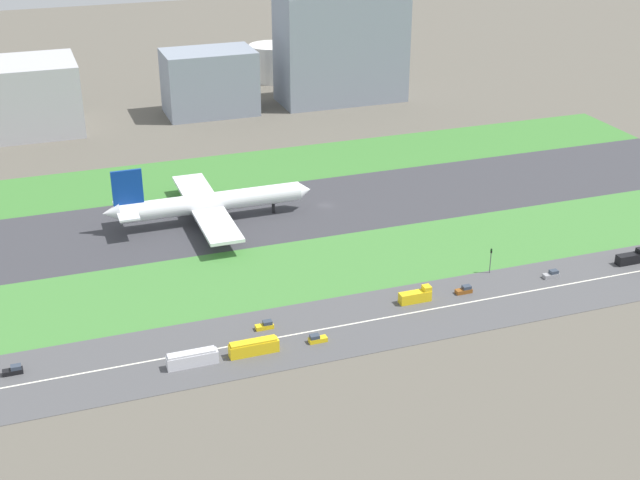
# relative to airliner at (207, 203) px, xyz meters

# --- Properties ---
(ground_plane) EXTENTS (800.00, 800.00, 0.00)m
(ground_plane) POSITION_rel_airliner_xyz_m (38.71, -0.00, -6.23)
(ground_plane) COLOR #5B564C
(runway) EXTENTS (280.00, 46.00, 0.10)m
(runway) POSITION_rel_airliner_xyz_m (38.71, -0.00, -6.18)
(runway) COLOR #38383D
(runway) RESTS_ON ground_plane
(grass_median_north) EXTENTS (280.00, 36.00, 0.10)m
(grass_median_north) POSITION_rel_airliner_xyz_m (38.71, 41.00, -6.18)
(grass_median_north) COLOR #3D7A33
(grass_median_north) RESTS_ON ground_plane
(grass_median_south) EXTENTS (280.00, 36.00, 0.10)m
(grass_median_south) POSITION_rel_airliner_xyz_m (38.71, -41.00, -6.18)
(grass_median_south) COLOR #427F38
(grass_median_south) RESTS_ON ground_plane
(highway) EXTENTS (280.00, 28.00, 0.10)m
(highway) POSITION_rel_airliner_xyz_m (38.71, -73.00, -6.18)
(highway) COLOR #4C4C4F
(highway) RESTS_ON ground_plane
(highway_centerline) EXTENTS (266.00, 0.50, 0.01)m
(highway_centerline) POSITION_rel_airliner_xyz_m (38.71, -73.00, -6.13)
(highway_centerline) COLOR silver
(highway_centerline) RESTS_ON highway
(airliner) EXTENTS (65.00, 56.00, 19.70)m
(airliner) POSITION_rel_airliner_xyz_m (0.00, 0.00, 0.00)
(airliner) COLOR white
(airliner) RESTS_ON runway
(car_5) EXTENTS (4.40, 1.80, 2.00)m
(car_5) POSITION_rel_airliner_xyz_m (-1.41, -68.00, -5.31)
(car_5) COLOR yellow
(car_5) RESTS_ON highway
(car_4) EXTENTS (4.40, 1.80, 2.00)m
(car_4) POSITION_rel_airliner_xyz_m (79.05, -68.00, -5.31)
(car_4) COLOR #99999E
(car_4) RESTS_ON highway
(truck_0) EXTENTS (8.40, 2.50, 4.00)m
(truck_0) POSITION_rel_airliner_xyz_m (38.70, -68.00, -4.56)
(truck_0) COLOR yellow
(truck_0) RESTS_ON highway
(bus_1) EXTENTS (11.60, 2.50, 3.50)m
(bus_1) POSITION_rel_airliner_xyz_m (-21.35, -78.00, -4.41)
(bus_1) COLOR silver
(bus_1) RESTS_ON highway
(truck_2) EXTENTS (8.40, 2.50, 4.00)m
(truck_2) POSITION_rel_airliner_xyz_m (104.70, -68.00, -4.56)
(truck_2) COLOR black
(truck_2) RESTS_ON highway
(car_2) EXTENTS (4.40, 1.80, 2.00)m
(car_2) POSITION_rel_airliner_xyz_m (52.65, -68.00, -5.31)
(car_2) COLOR brown
(car_2) RESTS_ON highway
(bus_0) EXTENTS (11.60, 2.50, 3.50)m
(bus_0) POSITION_rel_airliner_xyz_m (-7.03, -78.00, -4.41)
(bus_0) COLOR yellow
(bus_0) RESTS_ON highway
(car_3) EXTENTS (4.40, 1.80, 2.00)m
(car_3) POSITION_rel_airliner_xyz_m (-59.39, -68.00, -5.31)
(car_3) COLOR black
(car_3) RESTS_ON highway
(car_1) EXTENTS (4.40, 1.80, 2.00)m
(car_1) POSITION_rel_airliner_xyz_m (8.34, -78.00, -5.31)
(car_1) COLOR yellow
(car_1) RESTS_ON highway
(traffic_light) EXTENTS (0.36, 0.50, 7.20)m
(traffic_light) POSITION_rel_airliner_xyz_m (64.65, -60.01, -1.94)
(traffic_light) COLOR #4C4C51
(traffic_light) RESTS_ON highway
(terminal_building) EXTENTS (49.73, 35.22, 28.23)m
(terminal_building) POSITION_rel_airliner_xyz_m (-51.29, 114.00, 7.88)
(terminal_building) COLOR #B2B2B7
(terminal_building) RESTS_ON ground_plane
(hangar_building) EXTENTS (38.03, 24.04, 27.00)m
(hangar_building) POSITION_rel_airliner_xyz_m (27.72, 114.00, 7.27)
(hangar_building) COLOR gray
(hangar_building) RESTS_ON ground_plane
(office_tower) EXTENTS (55.43, 25.52, 47.71)m
(office_tower) POSITION_rel_airliner_xyz_m (87.38, 114.00, 17.63)
(office_tower) COLOR gray
(office_tower) RESTS_ON ground_plane
(fuel_tank_west) EXTENTS (18.44, 18.44, 15.00)m
(fuel_tank_west) POSITION_rel_airliner_xyz_m (39.95, 159.00, 1.27)
(fuel_tank_west) COLOR silver
(fuel_tank_west) RESTS_ON ground_plane
(fuel_tank_centre) EXTENTS (22.50, 22.50, 17.13)m
(fuel_tank_centre) POSITION_rel_airliner_xyz_m (68.97, 159.00, 2.33)
(fuel_tank_centre) COLOR silver
(fuel_tank_centre) RESTS_ON ground_plane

